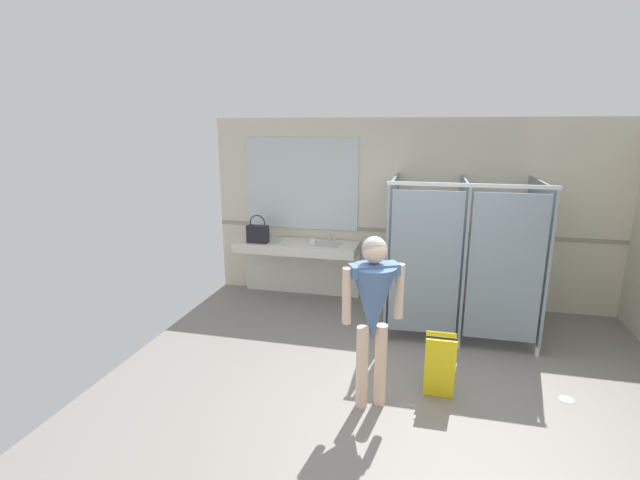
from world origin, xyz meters
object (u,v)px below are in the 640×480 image
(handbag, at_px, (258,233))
(soap_dispenser, at_px, (258,232))
(paper_cup, at_px, (313,242))
(person_standing, at_px, (373,303))
(wet_floor_sign, at_px, (440,366))

(handbag, distance_m, soap_dispenser, 0.35)
(soap_dispenser, bearing_deg, paper_cup, -14.37)
(soap_dispenser, distance_m, paper_cup, 0.97)
(person_standing, bearing_deg, wet_floor_sign, 24.63)
(paper_cup, bearing_deg, handbag, -174.37)
(person_standing, relative_size, handbag, 3.91)
(soap_dispenser, xyz_separation_m, paper_cup, (0.94, -0.24, -0.04))
(person_standing, relative_size, soap_dispenser, 8.39)
(soap_dispenser, bearing_deg, handbag, -68.71)
(person_standing, xyz_separation_m, handbag, (-1.98, 2.33, -0.01))
(person_standing, relative_size, wet_floor_sign, 2.57)
(paper_cup, xyz_separation_m, wet_floor_sign, (1.78, -2.13, -0.59))
(handbag, height_order, paper_cup, handbag)
(handbag, xyz_separation_m, wet_floor_sign, (2.59, -2.05, -0.69))
(soap_dispenser, height_order, wet_floor_sign, soap_dispenser)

